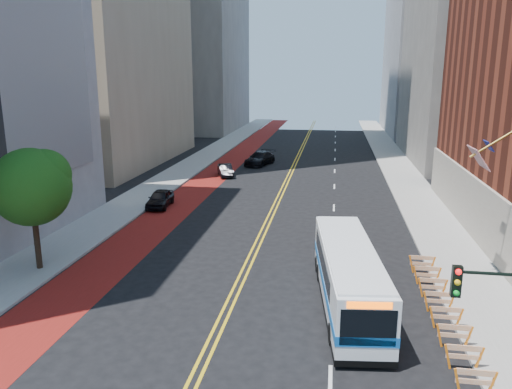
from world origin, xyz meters
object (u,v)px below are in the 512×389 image
object	(u,v)px
street_tree	(32,184)
traffic_signal	(493,316)
transit_bus	(348,275)
car_a	(160,199)
car_c	(260,158)
car_b	(225,170)

from	to	relation	value
street_tree	traffic_signal	xyz separation A→B (m)	(20.66, -9.55, -1.19)
traffic_signal	transit_bus	distance (m)	8.99
street_tree	traffic_signal	size ratio (longest dim) A/B	1.32
street_tree	car_a	world-z (taller)	street_tree
car_a	car_c	size ratio (longest dim) A/B	0.76
traffic_signal	car_a	xyz separation A→B (m)	(-18.71, 23.59, -3.03)
street_tree	transit_bus	bearing A→B (deg)	-6.03
street_tree	car_c	xyz separation A→B (m)	(7.16, 34.47, -4.13)
transit_bus	car_c	distance (m)	37.49
street_tree	traffic_signal	distance (m)	22.79
car_b	car_c	size ratio (longest dim) A/B	0.71
car_b	car_c	xyz separation A→B (m)	(2.65, 7.24, 0.15)
transit_bus	car_c	bearing A→B (deg)	98.55
traffic_signal	transit_bus	xyz separation A→B (m)	(-3.93, 7.79, -2.19)
car_c	traffic_signal	bearing A→B (deg)	-56.87
transit_bus	car_a	size ratio (longest dim) A/B	2.65
traffic_signal	car_b	distance (m)	40.29
street_tree	car_a	xyz separation A→B (m)	(1.94, 14.03, -4.21)
car_b	car_c	world-z (taller)	car_c
traffic_signal	transit_bus	bearing A→B (deg)	116.76
transit_bus	car_a	world-z (taller)	transit_bus
car_b	car_a	bearing A→B (deg)	-120.82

